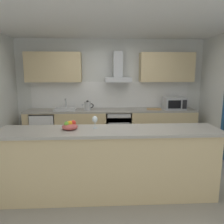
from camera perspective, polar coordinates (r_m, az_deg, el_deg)
ground at (r=4.07m, az=0.96°, el=-16.18°), size 5.65×4.93×0.02m
ceiling at (r=3.72m, az=1.10°, el=22.83°), size 5.65×4.93×0.02m
wall_back at (r=5.68m, az=-0.41°, el=5.27°), size 5.65×0.12×2.60m
backsplash_tile at (r=5.62m, az=-0.38°, el=4.49°), size 3.96×0.02×0.66m
counter_back at (r=5.45m, az=-0.22°, el=-4.03°), size 4.10×0.60×0.90m
counter_island at (r=3.26m, az=-0.57°, el=-13.08°), size 3.12×0.64×1.01m
upper_cabinets at (r=5.43m, az=-0.31°, el=11.48°), size 4.04×0.32×0.70m
oven at (r=5.43m, az=1.58°, el=-3.97°), size 0.60×0.62×0.80m
refrigerator at (r=5.59m, az=-16.96°, el=-4.39°), size 0.58×0.60×0.85m
microwave at (r=5.57m, az=15.85°, el=2.18°), size 0.50×0.38×0.30m
sink at (r=5.40m, az=-11.97°, el=0.79°), size 0.50×0.40×0.26m
kettle at (r=5.28m, az=-6.33°, el=1.60°), size 0.29×0.15×0.24m
range_hood at (r=5.39m, az=1.54°, el=10.18°), size 0.62×0.45×0.72m
wine_glass at (r=3.14m, az=-4.45°, el=-2.02°), size 0.08×0.08×0.18m
fruit_bowl at (r=3.15m, az=-10.82°, el=-3.60°), size 0.22×0.22×0.13m
chopping_board at (r=5.46m, az=10.78°, el=0.75°), size 0.37×0.27×0.02m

